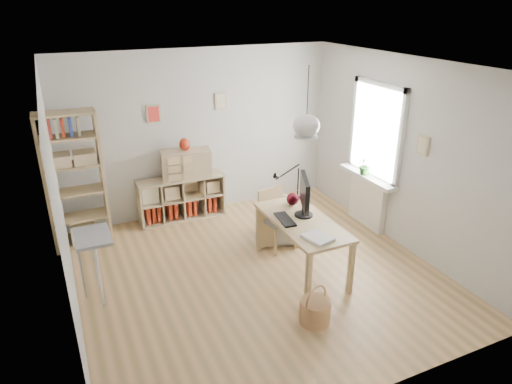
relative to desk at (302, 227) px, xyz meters
name	(u,v)px	position (x,y,z in m)	size (l,w,h in m)	color
ground	(258,273)	(-0.55, 0.15, -0.66)	(4.50, 4.50, 0.00)	tan
room_shell	(306,126)	(0.00, 0.00, 1.34)	(4.50, 4.50, 4.50)	silver
window_unit	(377,131)	(1.68, 0.75, 0.89)	(0.07, 1.16, 1.46)	white
radiator	(367,201)	(1.64, 0.75, -0.26)	(0.10, 0.80, 0.80)	white
windowsill	(367,177)	(1.59, 0.75, 0.17)	(0.22, 1.20, 0.06)	white
desk	(302,227)	(0.00, 0.00, 0.00)	(0.70, 1.50, 0.75)	tan
cube_shelf	(180,201)	(-1.02, 2.23, -0.36)	(1.40, 0.38, 0.72)	tan
tall_bookshelf	(73,176)	(-2.59, 1.95, 0.43)	(0.80, 0.38, 2.00)	tan
side_table	(88,250)	(-2.59, 0.50, 0.01)	(0.40, 0.55, 0.85)	gray
chair	(276,215)	(-0.01, 0.73, -0.15)	(0.50, 0.50, 0.88)	gray
wicker_basket	(315,311)	(-0.38, -1.01, -0.50)	(0.35, 0.35, 0.48)	olive
storage_chest	(288,226)	(0.26, 0.86, -0.45)	(0.80, 0.84, 0.62)	#B5B5B1
monitor	(304,195)	(0.09, 0.11, 0.39)	(0.29, 0.58, 0.53)	black
keyboard	(285,219)	(-0.20, 0.10, 0.10)	(0.16, 0.43, 0.02)	black
task_lamp	(286,181)	(0.04, 0.55, 0.43)	(0.47, 0.17, 0.50)	black
yarn_ball	(293,199)	(0.11, 0.47, 0.18)	(0.17, 0.17, 0.17)	#47090B
paper_tray	(318,238)	(-0.08, -0.51, 0.11)	(0.26, 0.33, 0.03)	white
drawer_chest	(186,164)	(-0.89, 2.19, 0.29)	(0.78, 0.36, 0.45)	tan
red_vase	(185,144)	(-0.89, 2.19, 0.61)	(0.17, 0.17, 0.20)	maroon
potted_plant	(366,165)	(1.57, 0.80, 0.35)	(0.27, 0.23, 0.30)	#2D6726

